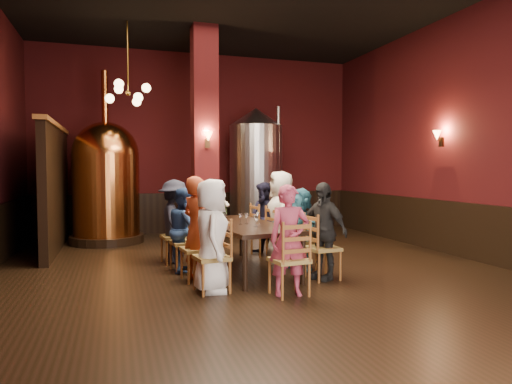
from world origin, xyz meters
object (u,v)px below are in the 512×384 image
object	(u,v)px
person_0	(212,236)
copper_kettle	(106,181)
rose_vase	(224,206)
dining_table	(243,227)
person_2	(185,229)
steel_vessel	(256,172)
person_1	(197,228)

from	to	relation	value
person_0	copper_kettle	size ratio (longest dim) A/B	0.40
person_0	rose_vase	xyz separation A→B (m)	(0.64, 2.00, 0.21)
dining_table	person_2	bearing A→B (deg)	158.78
steel_vessel	rose_vase	distance (m)	3.12
person_2	copper_kettle	distance (m)	3.54
rose_vase	person_1	bearing A→B (deg)	-118.33
dining_table	copper_kettle	world-z (taller)	copper_kettle
person_1	person_2	xyz separation A→B (m)	(-0.08, 0.66, -0.10)
person_1	copper_kettle	size ratio (longest dim) A/B	0.41
person_0	steel_vessel	distance (m)	5.21
steel_vessel	person_0	bearing A→B (deg)	-113.57
dining_table	steel_vessel	size ratio (longest dim) A/B	0.82
copper_kettle	steel_vessel	bearing A→B (deg)	2.44
person_2	rose_vase	world-z (taller)	person_2
person_0	person_1	size ratio (longest dim) A/B	0.98
person_1	person_2	distance (m)	0.67
person_1	rose_vase	size ratio (longest dim) A/B	4.80
dining_table	person_0	size ratio (longest dim) A/B	1.69
person_1	steel_vessel	bearing A→B (deg)	-55.86
person_0	copper_kettle	distance (m)	4.81
dining_table	person_2	xyz separation A→B (m)	(-0.88, 0.23, -0.03)
person_0	steel_vessel	bearing A→B (deg)	-13.89
dining_table	person_0	distance (m)	1.31
steel_vessel	dining_table	bearing A→B (deg)	-110.23
person_1	steel_vessel	xyz separation A→B (m)	(2.14, 4.05, 0.78)
person_2	rose_vase	distance (m)	1.09
person_1	person_2	bearing A→B (deg)	-21.12
dining_table	person_1	xyz separation A→B (m)	(-0.80, -0.43, 0.07)
person_2	copper_kettle	world-z (taller)	copper_kettle
person_2	copper_kettle	size ratio (longest dim) A/B	0.36
dining_table	person_1	world-z (taller)	person_1
dining_table	copper_kettle	size ratio (longest dim) A/B	0.68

